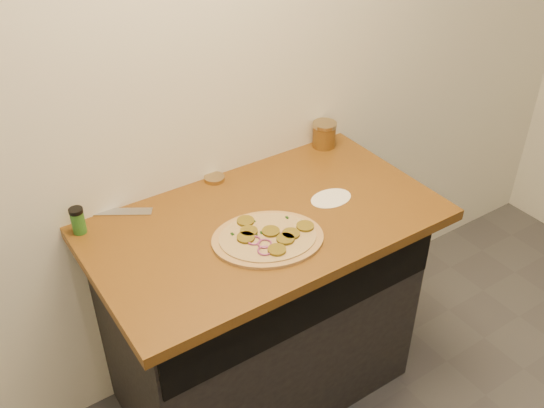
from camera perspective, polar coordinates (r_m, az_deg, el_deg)
cabinet at (r=2.39m, az=-1.04°, el=-10.05°), size 1.10×0.60×0.86m
countertop at (r=2.08m, az=-0.72°, el=-1.71°), size 1.20×0.70×0.04m
pizza at (r=1.96m, az=-0.37°, el=-3.20°), size 0.46×0.46×0.02m
chefs_knife at (r=2.17m, az=-16.15°, el=-0.67°), size 0.29×0.20×0.02m
mason_jar_lid at (r=2.26m, az=-5.44°, el=2.41°), size 0.10×0.10×0.02m
salsa_jar at (r=2.46m, az=4.93°, el=6.54°), size 0.10×0.10×0.11m
spice_shaker at (r=2.07m, az=-17.80°, el=-1.49°), size 0.05×0.05×0.09m
flour_spill at (r=2.17m, az=5.57°, el=0.54°), size 0.16×0.16×0.00m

